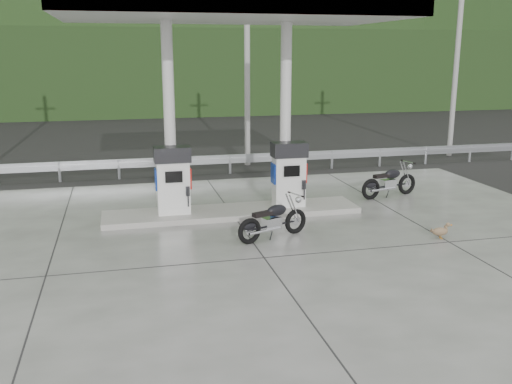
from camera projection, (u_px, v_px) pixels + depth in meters
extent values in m
plane|color=black|center=(254.00, 244.00, 13.33)|extent=(160.00, 160.00, 0.00)
cube|color=slate|center=(254.00, 244.00, 13.33)|extent=(18.00, 14.00, 0.02)
cube|color=#98978E|center=(233.00, 212.00, 15.67)|extent=(7.00, 1.40, 0.15)
cylinder|color=white|center=(169.00, 118.00, 15.07)|extent=(0.30, 0.30, 5.00)
cylinder|color=white|center=(285.00, 115.00, 15.80)|extent=(0.30, 0.30, 5.00)
cube|color=silver|center=(231.00, 11.00, 14.41)|extent=(8.50, 5.00, 0.40)
cube|color=black|center=(191.00, 158.00, 24.19)|extent=(60.00, 7.00, 0.01)
cylinder|color=gray|center=(247.00, 62.00, 21.80)|extent=(0.22, 0.22, 8.00)
cylinder|color=gray|center=(457.00, 61.00, 23.85)|extent=(0.22, 0.22, 8.00)
cube|color=black|center=(158.00, 72.00, 40.95)|extent=(80.00, 6.00, 6.00)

